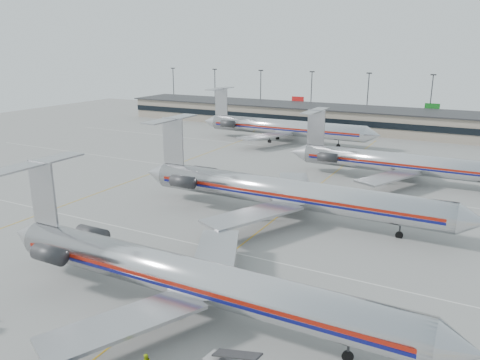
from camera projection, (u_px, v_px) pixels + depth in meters
The scene contains 8 objects.
ground at pixel (182, 291), 44.98m from camera, with size 260.00×260.00×0.00m, color gray.
apron_markings at pixel (232, 252), 53.48m from camera, with size 160.00×0.15×0.02m, color silver.
terminal at pixel (387, 121), 127.40m from camera, with size 162.00×17.00×6.25m.
light_mast_row at pixel (398, 96), 137.84m from camera, with size 163.60×0.40×15.28m.
jet_foreground at pixel (185, 276), 40.63m from camera, with size 45.40×26.73×11.88m.
jet_second_row at pixel (284, 192), 63.49m from camera, with size 48.31×28.45×12.65m.
jet_third_row at pixel (402, 163), 80.41m from camera, with size 42.78×26.31×11.70m.
jet_back_row at pixel (282, 127), 114.83m from camera, with size 46.31×28.49×12.66m.
Camera 1 is at (23.80, -33.03, 22.62)m, focal length 35.00 mm.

